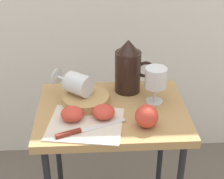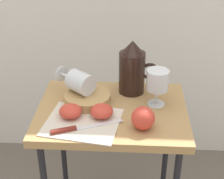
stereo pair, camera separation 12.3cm
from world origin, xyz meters
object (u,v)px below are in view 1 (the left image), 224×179
table (112,126)px  wine_glass_tipped_near (78,84)px  pitcher (128,71)px  wine_glass_upright (156,80)px  apple_whole (147,116)px  knife (81,130)px  apple_half_left (72,114)px  basket_tray (86,100)px  apple_half_right (104,112)px

table → wine_glass_tipped_near: 0.20m
pitcher → wine_glass_upright: pitcher is taller
pitcher → apple_whole: 0.25m
wine_glass_tipped_near → knife: wine_glass_tipped_near is taller
pitcher → wine_glass_tipped_near: 0.21m
apple_half_left → knife: 0.08m
table → knife: bearing=-128.3°
apple_half_left → wine_glass_tipped_near: bearing=81.3°
table → basket_tray: bearing=156.6°
basket_tray → knife: size_ratio=0.74×
basket_tray → wine_glass_upright: 0.27m
apple_whole → knife: 0.22m
apple_whole → knife: size_ratio=0.34×
wine_glass_tipped_near → apple_half_left: size_ratio=2.06×
wine_glass_upright → apple_half_right: wine_glass_upright is taller
wine_glass_tipped_near → apple_half_left: (-0.02, -0.12, -0.05)m
pitcher → wine_glass_upright: 0.13m
basket_tray → pitcher: bearing=29.3°
apple_half_left → table: bearing=24.5°
wine_glass_upright → knife: bearing=-146.7°
pitcher → wine_glass_upright: (0.09, -0.09, 0.01)m
wine_glass_tipped_near → knife: 0.21m
wine_glass_tipped_near → apple_whole: size_ratio=2.06×
pitcher → knife: pitcher is taller
basket_tray → wine_glass_upright: (0.25, -0.00, 0.08)m
pitcher → knife: (-0.18, -0.27, -0.08)m
pitcher → apple_half_right: pitcher is taller
wine_glass_upright → apple_half_left: wine_glass_upright is taller
basket_tray → apple_half_left: bearing=-113.3°
apple_half_right → knife: bearing=-133.6°
table → knife: size_ratio=2.90×
apple_half_right → knife: apple_half_right is taller
pitcher → wine_glass_tipped_near: size_ratio=1.31×
apple_half_left → apple_half_right: bearing=3.4°
wine_glass_tipped_near → apple_half_right: wine_glass_tipped_near is taller
knife → wine_glass_tipped_near: bearing=93.6°
table → wine_glass_upright: bearing=13.6°
basket_tray → pitcher: pitcher is taller
table → apple_whole: size_ratio=8.59×
basket_tray → wine_glass_upright: bearing=-0.5°
basket_tray → apple_half_left: size_ratio=2.18×
apple_half_right → apple_whole: size_ratio=1.00×
table → apple_whole: apple_whole is taller
table → knife: knife is taller
table → pitcher: (0.07, 0.13, 0.16)m
basket_tray → wine_glass_tipped_near: bearing=147.9°
wine_glass_tipped_near → apple_whole: (0.23, -0.17, -0.04)m
basket_tray → apple_half_right: size_ratio=2.18×
apple_whole → knife: apple_whole is taller
basket_tray → apple_half_right: (0.06, -0.10, 0.01)m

